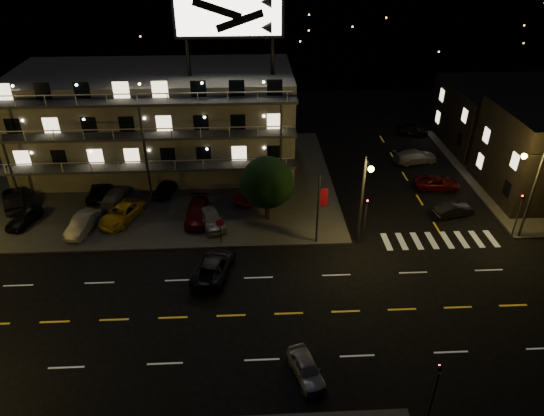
{
  "coord_description": "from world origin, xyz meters",
  "views": [
    {
      "loc": [
        -0.43,
        -24.92,
        23.73
      ],
      "look_at": [
        1.25,
        8.0,
        3.78
      ],
      "focal_mm": 32.0,
      "sensor_mm": 36.0,
      "label": 1
    }
  ],
  "objects_px": {
    "lot_car_4": "(211,218)",
    "road_car_east": "(306,368)",
    "tree": "(267,184)",
    "side_car_0": "(454,210)",
    "lot_car_2": "(122,214)",
    "lot_car_7": "(115,197)",
    "road_car_west": "(214,266)"
  },
  "relations": [
    {
      "from": "tree",
      "to": "lot_car_7",
      "type": "height_order",
      "value": "tree"
    },
    {
      "from": "lot_car_4",
      "to": "road_car_east",
      "type": "height_order",
      "value": "lot_car_4"
    },
    {
      "from": "lot_car_2",
      "to": "road_car_west",
      "type": "distance_m",
      "value": 11.68
    },
    {
      "from": "tree",
      "to": "road_car_east",
      "type": "distance_m",
      "value": 17.86
    },
    {
      "from": "lot_car_2",
      "to": "road_car_east",
      "type": "height_order",
      "value": "lot_car_2"
    },
    {
      "from": "tree",
      "to": "lot_car_2",
      "type": "xyz_separation_m",
      "value": [
        -13.04,
        0.38,
        -2.89
      ]
    },
    {
      "from": "tree",
      "to": "road_car_west",
      "type": "relative_size",
      "value": 1.13
    },
    {
      "from": "road_car_west",
      "to": "side_car_0",
      "type": "bearing_deg",
      "value": -147.47
    },
    {
      "from": "tree",
      "to": "lot_car_4",
      "type": "bearing_deg",
      "value": -169.74
    },
    {
      "from": "tree",
      "to": "side_car_0",
      "type": "relative_size",
      "value": 1.6
    },
    {
      "from": "lot_car_4",
      "to": "side_car_0",
      "type": "relative_size",
      "value": 1.19
    },
    {
      "from": "lot_car_2",
      "to": "side_car_0",
      "type": "bearing_deg",
      "value": 21.84
    },
    {
      "from": "tree",
      "to": "road_car_west",
      "type": "height_order",
      "value": "tree"
    },
    {
      "from": "tree",
      "to": "side_car_0",
      "type": "distance_m",
      "value": 17.41
    },
    {
      "from": "road_car_west",
      "to": "road_car_east",
      "type": "bearing_deg",
      "value": 134.68
    },
    {
      "from": "side_car_0",
      "to": "road_car_east",
      "type": "bearing_deg",
      "value": 124.79
    },
    {
      "from": "lot_car_4",
      "to": "road_car_west",
      "type": "bearing_deg",
      "value": -104.96
    },
    {
      "from": "tree",
      "to": "lot_car_2",
      "type": "height_order",
      "value": "tree"
    },
    {
      "from": "side_car_0",
      "to": "road_car_west",
      "type": "distance_m",
      "value": 22.75
    },
    {
      "from": "lot_car_2",
      "to": "side_car_0",
      "type": "height_order",
      "value": "lot_car_2"
    },
    {
      "from": "tree",
      "to": "lot_car_4",
      "type": "height_order",
      "value": "tree"
    },
    {
      "from": "lot_car_2",
      "to": "lot_car_7",
      "type": "bearing_deg",
      "value": 135.06
    },
    {
      "from": "road_car_east",
      "to": "side_car_0",
      "type": "bearing_deg",
      "value": 32.69
    },
    {
      "from": "tree",
      "to": "road_car_east",
      "type": "bearing_deg",
      "value": -84.75
    },
    {
      "from": "lot_car_4",
      "to": "road_car_west",
      "type": "xyz_separation_m",
      "value": [
        0.58,
        -6.58,
        -0.17
      ]
    },
    {
      "from": "tree",
      "to": "road_car_east",
      "type": "height_order",
      "value": "tree"
    },
    {
      "from": "lot_car_2",
      "to": "tree",
      "type": "bearing_deg",
      "value": 21.18
    },
    {
      "from": "lot_car_4",
      "to": "lot_car_7",
      "type": "distance_m",
      "value": 10.4
    },
    {
      "from": "lot_car_2",
      "to": "lot_car_7",
      "type": "distance_m",
      "value": 3.49
    },
    {
      "from": "tree",
      "to": "road_car_east",
      "type": "xyz_separation_m",
      "value": [
        1.61,
        -17.51,
        -3.11
      ]
    },
    {
      "from": "road_car_east",
      "to": "road_car_west",
      "type": "height_order",
      "value": "road_car_west"
    },
    {
      "from": "tree",
      "to": "lot_car_2",
      "type": "distance_m",
      "value": 13.36
    }
  ]
}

